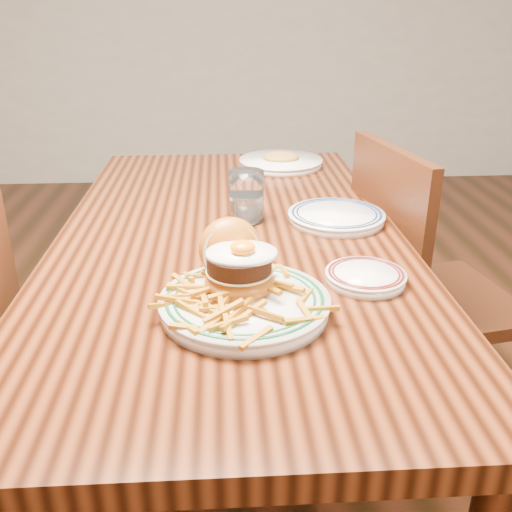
{
  "coord_description": "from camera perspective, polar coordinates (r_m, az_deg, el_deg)",
  "views": [
    {
      "loc": [
        -0.02,
        -1.32,
        1.27
      ],
      "look_at": [
        0.04,
        -0.38,
        0.85
      ],
      "focal_mm": 40.0,
      "sensor_mm": 36.0,
      "label": 1
    }
  ],
  "objects": [
    {
      "name": "chair_right",
      "position": [
        1.75,
        15.9,
        -3.22
      ],
      "size": [
        0.51,
        0.51,
        0.93
      ],
      "rotation": [
        0.0,
        0.0,
        3.33
      ],
      "color": "#3B1C0C",
      "rests_on": "floor"
    },
    {
      "name": "far_plate",
      "position": [
        2.01,
        2.51,
        9.4
      ],
      "size": [
        0.29,
        0.29,
        0.05
      ],
      "rotation": [
        0.0,
        0.0,
        -0.36
      ],
      "color": "white",
      "rests_on": "table"
    },
    {
      "name": "table",
      "position": [
        1.45,
        -2.51,
        -0.86
      ],
      "size": [
        0.85,
        1.6,
        0.75
      ],
      "color": "black",
      "rests_on": "floor"
    },
    {
      "name": "floor",
      "position": [
        1.83,
        -2.12,
        -19.98
      ],
      "size": [
        6.0,
        6.0,
        0.0
      ],
      "primitive_type": "plane",
      "color": "black",
      "rests_on": "ground"
    },
    {
      "name": "side_plate",
      "position": [
        1.18,
        10.9,
        -1.98
      ],
      "size": [
        0.16,
        0.17,
        0.03
      ],
      "rotation": [
        0.0,
        0.0,
        -0.35
      ],
      "color": "white",
      "rests_on": "table"
    },
    {
      "name": "main_plate",
      "position": [
        1.05,
        -1.4,
        -3.21
      ],
      "size": [
        0.31,
        0.33,
        0.15
      ],
      "rotation": [
        0.0,
        0.0,
        0.21
      ],
      "color": "white",
      "rests_on": "table"
    },
    {
      "name": "rear_plate",
      "position": [
        1.5,
        8.04,
        3.98
      ],
      "size": [
        0.25,
        0.25,
        0.03
      ],
      "rotation": [
        0.0,
        0.0,
        -0.12
      ],
      "color": "white",
      "rests_on": "table"
    },
    {
      "name": "water_glass",
      "position": [
        1.48,
        -0.96,
        5.69
      ],
      "size": [
        0.09,
        0.09,
        0.13
      ],
      "color": "white",
      "rests_on": "table"
    }
  ]
}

